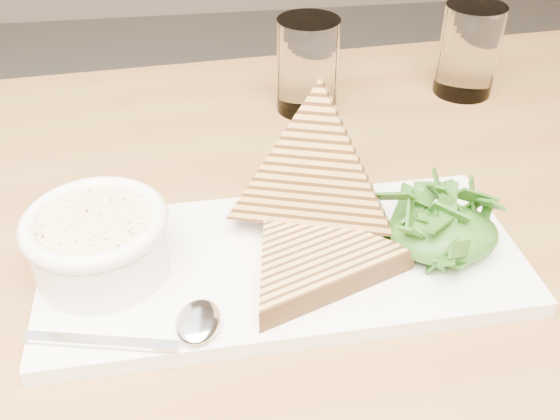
{
  "coord_description": "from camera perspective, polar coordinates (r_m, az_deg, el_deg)",
  "views": [
    {
      "loc": [
        0.12,
        -0.21,
        1.14
      ],
      "look_at": [
        0.18,
        0.2,
        0.82
      ],
      "focal_mm": 40.0,
      "sensor_mm": 36.0,
      "label": 1
    }
  ],
  "objects": [
    {
      "name": "table_top",
      "position": [
        0.58,
        3.22,
        -5.11
      ],
      "size": [
        1.35,
        0.95,
        0.04
      ],
      "primitive_type": "cube",
      "rotation": [
        0.0,
        0.0,
        0.07
      ],
      "color": "olive",
      "rests_on": "ground"
    },
    {
      "name": "platter",
      "position": [
        0.54,
        0.3,
        -4.85
      ],
      "size": [
        0.41,
        0.19,
        0.02
      ],
      "primitive_type": "cube",
      "rotation": [
        0.0,
        0.0,
        0.03
      ],
      "color": "white",
      "rests_on": "table_top"
    },
    {
      "name": "soup_bowl",
      "position": [
        0.53,
        -16.09,
        -3.47
      ],
      "size": [
        0.11,
        0.11,
        0.04
      ],
      "primitive_type": "cylinder",
      "color": "white",
      "rests_on": "platter"
    },
    {
      "name": "soup",
      "position": [
        0.51,
        -16.59,
        -1.21
      ],
      "size": [
        0.09,
        0.09,
        0.01
      ],
      "primitive_type": "cylinder",
      "color": "#E3C287",
      "rests_on": "soup_bowl"
    },
    {
      "name": "bowl_rim",
      "position": [
        0.51,
        -16.63,
        -1.03
      ],
      "size": [
        0.12,
        0.12,
        0.01
      ],
      "primitive_type": "torus",
      "color": "white",
      "rests_on": "soup_bowl"
    },
    {
      "name": "sandwich_flat",
      "position": [
        0.52,
        3.05,
        -4.46
      ],
      "size": [
        0.22,
        0.22,
        0.02
      ],
      "primitive_type": null,
      "rotation": [
        0.0,
        0.0,
        0.37
      ],
      "color": "tan",
      "rests_on": "platter"
    },
    {
      "name": "sandwich_lean",
      "position": [
        0.53,
        3.03,
        3.0
      ],
      "size": [
        0.2,
        0.19,
        0.19
      ],
      "primitive_type": null,
      "rotation": [
        1.21,
        0.0,
        -0.31
      ],
      "color": "tan",
      "rests_on": "sandwich_flat"
    },
    {
      "name": "salad_base",
      "position": [
        0.55,
        14.74,
        -2.12
      ],
      "size": [
        0.09,
        0.07,
        0.04
      ],
      "primitive_type": "ellipsoid",
      "color": "#0E390B",
      "rests_on": "platter"
    },
    {
      "name": "arugula_pile",
      "position": [
        0.54,
        14.89,
        -1.37
      ],
      "size": [
        0.11,
        0.1,
        0.05
      ],
      "primitive_type": null,
      "color": "#3D7224",
      "rests_on": "platter"
    },
    {
      "name": "spoon_bowl",
      "position": [
        0.48,
        -7.49,
        -10.07
      ],
      "size": [
        0.04,
        0.05,
        0.01
      ],
      "primitive_type": "ellipsoid",
      "rotation": [
        0.0,
        0.0,
        -0.23
      ],
      "color": "silver",
      "rests_on": "platter"
    },
    {
      "name": "spoon_handle",
      "position": [
        0.48,
        -16.09,
        -11.45
      ],
      "size": [
        0.11,
        0.03,
        0.0
      ],
      "primitive_type": "cube",
      "rotation": [
        0.0,
        0.0,
        -0.23
      ],
      "color": "silver",
      "rests_on": "platter"
    },
    {
      "name": "glass_near",
      "position": [
        0.76,
        2.52,
        13.04
      ],
      "size": [
        0.07,
        0.07,
        0.11
      ],
      "primitive_type": "cylinder",
      "color": "white",
      "rests_on": "table_top"
    },
    {
      "name": "glass_far",
      "position": [
        0.84,
        16.87,
        13.79
      ],
      "size": [
        0.07,
        0.07,
        0.11
      ],
      "primitive_type": "cylinder",
      "color": "white",
      "rests_on": "table_top"
    }
  ]
}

